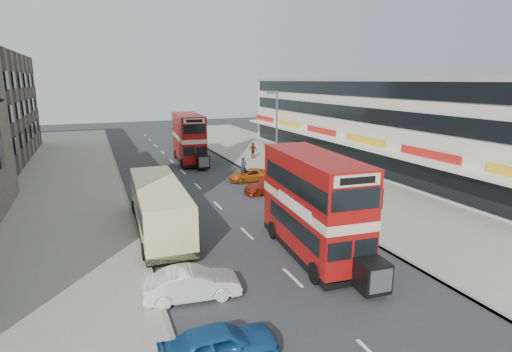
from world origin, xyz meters
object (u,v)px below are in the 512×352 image
coach (159,206)px  car_left_front (192,284)px  pedestrian_far (253,151)px  pedestrian_near (307,179)px  bus_main (314,205)px  bus_second (189,138)px  car_right_b (250,175)px  car_right_a (270,185)px  car_left_near (219,345)px  cyclist (244,173)px  street_lamp (276,131)px

coach → car_left_front: size_ratio=2.61×
car_left_front → pedestrian_far: size_ratio=2.28×
pedestrian_near → bus_main: bearing=50.8°
bus_main → bus_second: 26.68m
bus_main → car_right_b: bearing=-94.7°
car_right_a → pedestrian_far: pedestrian_far is taller
bus_second → car_right_a: bearing=106.1°
coach → car_left_near: (-0.14, -12.68, -0.96)m
coach → car_left_near: size_ratio=2.67×
bus_main → cyclist: (2.25, 16.41, -2.02)m
bus_second → coach: bus_second is taller
cyclist → car_left_near: bearing=-115.8°
street_lamp → car_right_a: 5.03m
pedestrian_near → car_right_a: bearing=-13.5°
street_lamp → bus_second: street_lamp is taller
car_right_a → pedestrian_near: size_ratio=2.85×
bus_main → cyclist: size_ratio=4.47×
car_right_a → pedestrian_near: 3.29m
bus_second → car_right_a: bus_second is taller
street_lamp → bus_second: 13.67m
car_right_b → car_left_front: bearing=-24.2°
bus_second → pedestrian_far: bus_second is taller
street_lamp → car_left_near: size_ratio=2.06×
street_lamp → car_right_b: (-1.62, 1.94, -4.23)m
pedestrian_far → car_left_near: bearing=-116.9°
bus_second → car_left_near: size_ratio=2.43×
street_lamp → bus_main: street_lamp is taller
car_right_b → pedestrian_far: bearing=160.9°
street_lamp → bus_main: bearing=-107.2°
bus_main → bus_second: bearing=-84.2°
pedestrian_far → cyclist: bearing=-119.9°
pedestrian_near → pedestrian_far: (0.75, 14.03, 0.11)m
coach → car_right_b: size_ratio=2.62×
car_left_front → car_right_b: size_ratio=1.00×
car_right_a → street_lamp: bearing=151.2°
pedestrian_near → pedestrian_far: pedestrian_far is taller
coach → pedestrian_near: size_ratio=6.79×
coach → car_left_near: 12.72m
car_right_b → bus_second: bearing=-159.7°
bus_main → car_left_front: 7.51m
street_lamp → bus_main: 14.82m
car_left_near → car_right_b: size_ratio=0.98×
bus_main → coach: size_ratio=0.91×
coach → car_left_near: coach is taller
street_lamp → bus_second: (-4.73, 12.66, -2.05)m
coach → car_left_front: 8.45m
street_lamp → car_right_b: street_lamp is taller
car_right_a → cyclist: (-0.55, 4.80, 0.07)m
car_right_a → pedestrian_far: bearing=167.7°
car_right_b → pedestrian_far: pedestrian_far is taller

